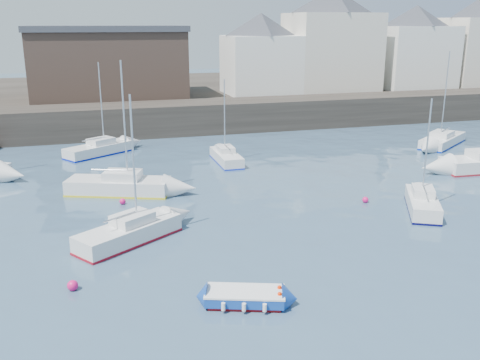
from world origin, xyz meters
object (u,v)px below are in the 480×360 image
object	(u,v)px
sailboat_b	(119,185)
sailboat_f	(226,157)
sailboat_h	(99,149)
buoy_far	(123,204)
buoy_mid	(365,202)
blue_dinghy	(245,297)
sailboat_g	(442,140)
sailboat_a	(129,232)
sailboat_c	(422,203)
buoy_near	(73,290)

from	to	relation	value
sailboat_b	sailboat_f	world-z (taller)	sailboat_b
sailboat_f	sailboat_h	size ratio (longest dim) A/B	0.85
buoy_far	buoy_mid	bearing A→B (deg)	-14.92
sailboat_f	sailboat_h	distance (m)	11.11
sailboat_f	blue_dinghy	bearing A→B (deg)	-102.85
sailboat_b	sailboat_g	world-z (taller)	sailboat_b
sailboat_a	sailboat_b	world-z (taller)	sailboat_b
blue_dinghy	sailboat_a	bearing A→B (deg)	116.50
sailboat_a	sailboat_f	xyz separation A→B (m)	(8.81, 14.20, -0.06)
sailboat_g	buoy_far	bearing A→B (deg)	-163.34
buoy_mid	buoy_far	world-z (taller)	same
sailboat_c	sailboat_g	bearing A→B (deg)	50.58
sailboat_g	buoy_near	size ratio (longest dim) A/B	18.32
sailboat_c	sailboat_h	size ratio (longest dim) A/B	0.86
sailboat_b	buoy_far	world-z (taller)	sailboat_b
sailboat_a	buoy_far	xyz separation A→B (m)	(0.09, 6.07, -0.52)
sailboat_a	buoy_near	world-z (taller)	sailboat_a
buoy_near	buoy_far	size ratio (longest dim) A/B	1.19
sailboat_g	buoy_mid	distance (m)	19.36
blue_dinghy	buoy_far	size ratio (longest dim) A/B	8.86
sailboat_a	sailboat_c	xyz separation A→B (m)	(17.04, -0.07, -0.02)
sailboat_f	buoy_far	size ratio (longest dim) A/B	16.96
buoy_mid	sailboat_h	bearing A→B (deg)	131.38
sailboat_a	sailboat_g	world-z (taller)	sailboat_g
sailboat_b	sailboat_g	size ratio (longest dim) A/B	1.02
buoy_mid	buoy_far	size ratio (longest dim) A/B	1.00
buoy_mid	buoy_near	bearing A→B (deg)	-158.66
sailboat_c	buoy_far	world-z (taller)	sailboat_c
sailboat_c	buoy_near	distance (m)	20.28
sailboat_c	buoy_near	size ratio (longest dim) A/B	14.40
buoy_near	sailboat_a	bearing A→B (deg)	59.03
sailboat_a	sailboat_h	world-z (taller)	sailboat_h
sailboat_f	buoy_far	xyz separation A→B (m)	(-8.72, -8.13, -0.46)
sailboat_b	buoy_mid	bearing A→B (deg)	-22.72
sailboat_g	sailboat_a	bearing A→B (deg)	-153.18
sailboat_h	buoy_far	bearing A→B (deg)	-86.11
sailboat_c	buoy_mid	size ratio (longest dim) A/B	17.10
sailboat_b	buoy_near	xyz separation A→B (m)	(-2.77, -12.83, -0.56)
sailboat_a	sailboat_b	xyz separation A→B (m)	(0.04, 8.29, 0.03)
sailboat_a	buoy_far	bearing A→B (deg)	89.18
sailboat_f	buoy_far	world-z (taller)	sailboat_f
sailboat_f	buoy_mid	xyz separation A→B (m)	(5.75, -11.99, -0.46)
buoy_far	sailboat_f	bearing A→B (deg)	42.98
sailboat_b	buoy_far	distance (m)	2.29
sailboat_c	buoy_far	bearing A→B (deg)	160.11
sailboat_g	buoy_far	distance (m)	30.46
sailboat_a	sailboat_f	size ratio (longest dim) A/B	1.14
sailboat_a	buoy_mid	distance (m)	14.74
sailboat_b	sailboat_h	xyz separation A→B (m)	(-0.88, 11.41, -0.06)
sailboat_b	buoy_mid	world-z (taller)	sailboat_b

